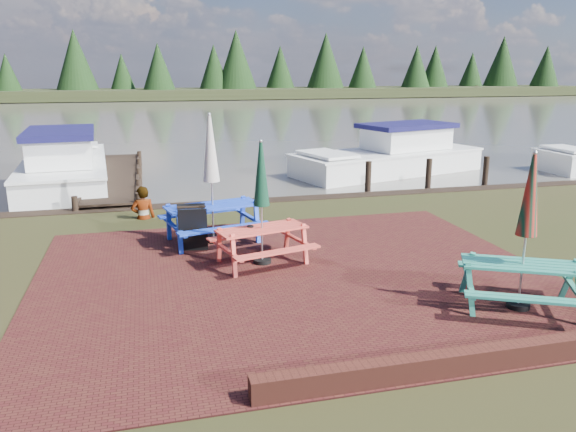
{
  "coord_description": "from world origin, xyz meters",
  "views": [
    {
      "loc": [
        -2.44,
        -8.0,
        3.58
      ],
      "look_at": [
        -0.02,
        1.51,
        1.0
      ],
      "focal_mm": 35.0,
      "sensor_mm": 36.0,
      "label": 1
    }
  ],
  "objects_px": {
    "chalkboard": "(192,228)",
    "jetty": "(115,176)",
    "picnic_table_teal": "(523,257)",
    "person": "(141,187)",
    "picnic_table_red": "(262,222)",
    "boat_near": "(391,157)",
    "boat_jetty": "(65,169)",
    "picnic_table_blue": "(212,199)"
  },
  "relations": [
    {
      "from": "picnic_table_red",
      "to": "boat_near",
      "type": "height_order",
      "value": "picnic_table_red"
    },
    {
      "from": "chalkboard",
      "to": "jetty",
      "type": "relative_size",
      "value": 0.1
    },
    {
      "from": "jetty",
      "to": "person",
      "type": "relative_size",
      "value": 5.67
    },
    {
      "from": "boat_jetty",
      "to": "boat_near",
      "type": "relative_size",
      "value": 0.98
    },
    {
      "from": "person",
      "to": "boat_jetty",
      "type": "bearing_deg",
      "value": -70.82
    },
    {
      "from": "jetty",
      "to": "boat_near",
      "type": "bearing_deg",
      "value": -1.09
    },
    {
      "from": "chalkboard",
      "to": "jetty",
      "type": "bearing_deg",
      "value": 108.95
    },
    {
      "from": "picnic_table_teal",
      "to": "picnic_table_blue",
      "type": "bearing_deg",
      "value": 158.75
    },
    {
      "from": "boat_jetty",
      "to": "boat_near",
      "type": "height_order",
      "value": "boat_jetty"
    },
    {
      "from": "picnic_table_teal",
      "to": "boat_jetty",
      "type": "height_order",
      "value": "picnic_table_teal"
    },
    {
      "from": "person",
      "to": "picnic_table_teal",
      "type": "bearing_deg",
      "value": 123.45
    },
    {
      "from": "boat_jetty",
      "to": "person",
      "type": "height_order",
      "value": "boat_jetty"
    },
    {
      "from": "picnic_table_red",
      "to": "picnic_table_blue",
      "type": "relative_size",
      "value": 0.86
    },
    {
      "from": "boat_jetty",
      "to": "jetty",
      "type": "bearing_deg",
      "value": 0.22
    },
    {
      "from": "jetty",
      "to": "person",
      "type": "distance_m",
      "value": 5.57
    },
    {
      "from": "boat_near",
      "to": "person",
      "type": "xyz_separation_m",
      "value": [
        -8.97,
        -5.27,
        0.41
      ]
    },
    {
      "from": "person",
      "to": "picnic_table_red",
      "type": "bearing_deg",
      "value": 113.48
    },
    {
      "from": "picnic_table_red",
      "to": "boat_near",
      "type": "distance_m",
      "value": 11.47
    },
    {
      "from": "picnic_table_red",
      "to": "person",
      "type": "relative_size",
      "value": 1.45
    },
    {
      "from": "picnic_table_red",
      "to": "person",
      "type": "xyz_separation_m",
      "value": [
        -2.17,
        3.95,
        -0.01
      ]
    },
    {
      "from": "picnic_table_blue",
      "to": "boat_near",
      "type": "relative_size",
      "value": 0.35
    },
    {
      "from": "picnic_table_blue",
      "to": "person",
      "type": "relative_size",
      "value": 1.68
    },
    {
      "from": "jetty",
      "to": "picnic_table_red",
      "type": "bearing_deg",
      "value": -71.92
    },
    {
      "from": "picnic_table_blue",
      "to": "person",
      "type": "bearing_deg",
      "value": 109.18
    },
    {
      "from": "picnic_table_teal",
      "to": "boat_jetty",
      "type": "xyz_separation_m",
      "value": [
        -7.99,
        12.28,
        -0.41
      ]
    },
    {
      "from": "picnic_table_teal",
      "to": "boat_near",
      "type": "height_order",
      "value": "picnic_table_teal"
    },
    {
      "from": "jetty",
      "to": "boat_near",
      "type": "height_order",
      "value": "boat_near"
    },
    {
      "from": "jetty",
      "to": "boat_jetty",
      "type": "height_order",
      "value": "boat_jetty"
    },
    {
      "from": "picnic_table_red",
      "to": "jetty",
      "type": "bearing_deg",
      "value": 93.97
    },
    {
      "from": "chalkboard",
      "to": "picnic_table_blue",
      "type": "bearing_deg",
      "value": 50.99
    },
    {
      "from": "picnic_table_teal",
      "to": "person",
      "type": "bearing_deg",
      "value": 155.62
    },
    {
      "from": "chalkboard",
      "to": "person",
      "type": "distance_m",
      "value": 2.99
    },
    {
      "from": "boat_jetty",
      "to": "person",
      "type": "distance_m",
      "value": 5.88
    },
    {
      "from": "picnic_table_blue",
      "to": "chalkboard",
      "type": "bearing_deg",
      "value": -147.66
    },
    {
      "from": "chalkboard",
      "to": "boat_near",
      "type": "distance_m",
      "value": 11.37
    },
    {
      "from": "picnic_table_teal",
      "to": "person",
      "type": "distance_m",
      "value": 8.9
    },
    {
      "from": "picnic_table_blue",
      "to": "person",
      "type": "xyz_separation_m",
      "value": [
        -1.44,
        2.34,
        -0.14
      ]
    },
    {
      "from": "picnic_table_teal",
      "to": "picnic_table_red",
      "type": "height_order",
      "value": "picnic_table_teal"
    },
    {
      "from": "picnic_table_red",
      "to": "chalkboard",
      "type": "distance_m",
      "value": 1.69
    },
    {
      "from": "boat_jetty",
      "to": "boat_near",
      "type": "distance_m",
      "value": 11.4
    },
    {
      "from": "picnic_table_blue",
      "to": "picnic_table_red",
      "type": "bearing_deg",
      "value": -78.25
    },
    {
      "from": "picnic_table_blue",
      "to": "person",
      "type": "distance_m",
      "value": 2.75
    }
  ]
}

